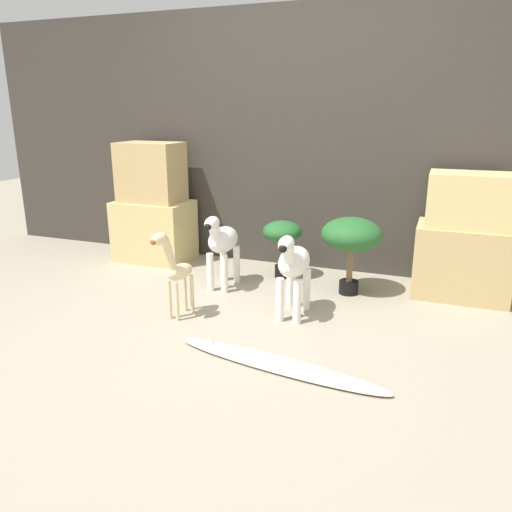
# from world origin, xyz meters

# --- Properties ---
(ground_plane) EXTENTS (14.00, 14.00, 0.00)m
(ground_plane) POSITION_xyz_m (0.00, 0.00, 0.00)
(ground_plane) COLOR #9E937F
(wall_back) EXTENTS (6.40, 0.08, 2.20)m
(wall_back) POSITION_xyz_m (0.00, 1.61, 1.10)
(wall_back) COLOR #38332D
(wall_back) RESTS_ON ground_plane
(rock_pillar_left) EXTENTS (0.68, 0.46, 1.09)m
(rock_pillar_left) POSITION_xyz_m (-1.34, 1.28, 0.49)
(rock_pillar_left) COLOR #D1B775
(rock_pillar_left) RESTS_ON ground_plane
(rock_pillar_right) EXTENTS (0.68, 0.46, 0.93)m
(rock_pillar_right) POSITION_xyz_m (1.34, 1.28, 0.43)
(rock_pillar_right) COLOR tan
(rock_pillar_right) RESTS_ON ground_plane
(zebra_right) EXTENTS (0.21, 0.49, 0.61)m
(zebra_right) POSITION_xyz_m (0.26, 0.43, 0.37)
(zebra_right) COLOR white
(zebra_right) RESTS_ON ground_plane
(zebra_left) EXTENTS (0.21, 0.49, 0.61)m
(zebra_left) POSITION_xyz_m (-0.43, 0.80, 0.37)
(zebra_left) COLOR white
(zebra_left) RESTS_ON ground_plane
(giraffe_figurine) EXTENTS (0.16, 0.37, 0.63)m
(giraffe_figurine) POSITION_xyz_m (-0.46, 0.13, 0.36)
(giraffe_figurine) COLOR beige
(giraffe_figurine) RESTS_ON ground_plane
(potted_palm_front) EXTENTS (0.45, 0.45, 0.60)m
(potted_palm_front) POSITION_xyz_m (0.54, 1.02, 0.45)
(potted_palm_front) COLOR black
(potted_palm_front) RESTS_ON ground_plane
(potted_palm_back) EXTENTS (0.32, 0.32, 0.49)m
(potted_palm_back) POSITION_xyz_m (-0.06, 1.19, 0.37)
(potted_palm_back) COLOR black
(potted_palm_back) RESTS_ON ground_plane
(surfboard) EXTENTS (1.30, 0.37, 0.08)m
(surfboard) POSITION_xyz_m (0.39, -0.27, 0.02)
(surfboard) COLOR silver
(surfboard) RESTS_ON ground_plane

